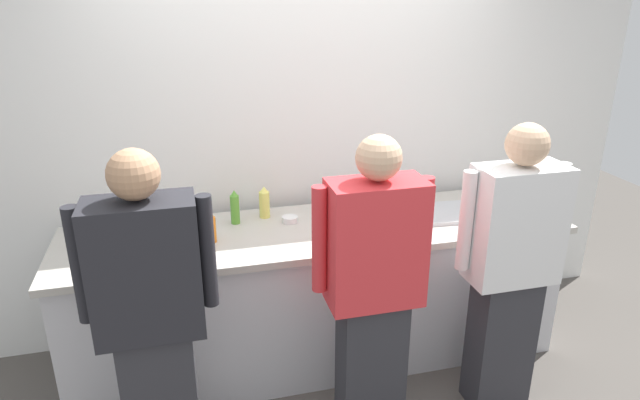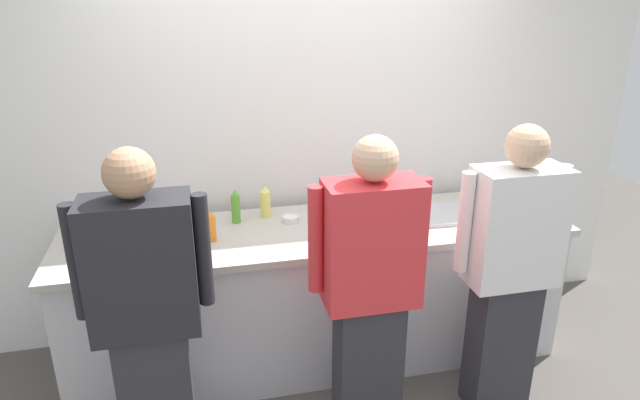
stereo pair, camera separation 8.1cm
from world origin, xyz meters
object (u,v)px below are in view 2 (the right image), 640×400
ramekin_green_sauce (290,219)px  chefs_knife (488,201)px  ramekin_yellow_sauce (505,220)px  chef_far_right (510,269)px  mixing_bowl_steel (357,212)px  sheet_tray (442,215)px  squeeze_bottle_spare (236,207)px  deli_cup (528,214)px  chef_near_left (147,314)px  squeeze_bottle_primary (265,202)px  plate_stack_front (112,231)px  chef_center (370,288)px  squeeze_bottle_secondary (211,226)px

ramekin_green_sauce → chefs_knife: size_ratio=0.34×
ramekin_yellow_sauce → chef_far_right: bearing=-117.1°
ramekin_yellow_sauce → mixing_bowl_steel: bearing=164.4°
sheet_tray → squeeze_bottle_spare: 1.26m
chef_far_right → deli_cup: chef_far_right is taller
chef_near_left → chef_far_right: (1.80, 0.04, -0.01)m
mixing_bowl_steel → squeeze_bottle_primary: squeeze_bottle_primary is taller
plate_stack_front → chef_center: bearing=-31.9°
mixing_bowl_steel → deli_cup: (0.99, -0.25, -0.01)m
chef_far_right → chefs_knife: (0.31, 0.82, 0.04)m
chef_far_right → ramekin_green_sauce: (-1.01, 0.77, 0.06)m
chef_center → squeeze_bottle_secondary: 0.97m
chefs_knife → plate_stack_front: bearing=-178.6°
chef_far_right → squeeze_bottle_spare: chef_far_right is taller
chef_near_left → squeeze_bottle_secondary: (0.31, 0.65, 0.12)m
squeeze_bottle_spare → deli_cup: squeeze_bottle_spare is taller
chef_center → deli_cup: chef_center is taller
ramekin_yellow_sauce → chefs_knife: 0.36m
chef_near_left → deli_cup: size_ratio=16.07×
squeeze_bottle_secondary → ramekin_yellow_sauce: bearing=-4.8°
squeeze_bottle_secondary → squeeze_bottle_spare: (0.16, 0.23, 0.01)m
mixing_bowl_steel → chefs_knife: bearing=7.0°
squeeze_bottle_secondary → plate_stack_front: bearing=164.6°
mixing_bowl_steel → sheet_tray: size_ratio=0.62×
ramekin_yellow_sauce → ramekin_green_sauce: 1.29m
squeeze_bottle_primary → ramekin_green_sauce: squeeze_bottle_primary is taller
chef_near_left → ramekin_yellow_sauce: (2.03, 0.51, 0.05)m
squeeze_bottle_primary → squeeze_bottle_secondary: squeeze_bottle_primary is taller
chef_center → deli_cup: bearing=23.1°
chef_near_left → chefs_knife: (2.11, 0.86, 0.04)m
mixing_bowl_steel → plate_stack_front: bearing=177.7°
deli_cup → ramekin_yellow_sauce: bearing=177.2°
chef_near_left → squeeze_bottle_spare: 1.00m
squeeze_bottle_spare → ramekin_green_sauce: bearing=-11.7°
chef_center → chefs_knife: (1.08, 0.85, 0.04)m
chef_center → chef_far_right: 0.76m
ramekin_yellow_sauce → deli_cup: bearing=-2.8°
chef_center → mixing_bowl_steel: (0.15, 0.73, 0.10)m
chef_center → mixing_bowl_steel: size_ratio=4.91×
squeeze_bottle_primary → ramekin_yellow_sauce: squeeze_bottle_primary is taller
deli_cup → squeeze_bottle_spare: bearing=167.4°
sheet_tray → plate_stack_front: bearing=176.7°
chef_center → squeeze_bottle_primary: 1.00m
plate_stack_front → squeeze_bottle_primary: 0.89m
ramekin_green_sauce → chef_far_right: bearing=-37.3°
mixing_bowl_steel → ramekin_green_sauce: mixing_bowl_steel is taller
plate_stack_front → ramekin_green_sauce: size_ratio=2.65×
mixing_bowl_steel → deli_cup: mixing_bowl_steel is taller
plate_stack_front → chefs_knife: bearing=1.4°
sheet_tray → chefs_knife: bearing=22.7°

